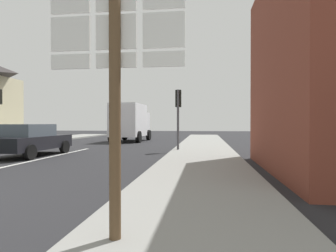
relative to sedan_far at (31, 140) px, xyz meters
name	(u,v)px	position (x,y,z in m)	size (l,w,h in m)	color
ground_plane	(72,152)	(1.08, 1.90, -0.76)	(80.00, 80.00, 0.00)	#232326
sidewalk_right	(202,157)	(7.83, -0.10, -0.69)	(3.16, 44.00, 0.14)	gray
lane_centre_stripe	(24,163)	(1.08, -2.10, -0.75)	(0.16, 12.00, 0.01)	silver
sedan_far	(31,140)	(0.00, 0.00, 0.00)	(2.10, 4.27, 1.47)	black
delivery_truck	(130,121)	(1.83, 10.81, 0.89)	(2.62, 5.07, 3.05)	silver
route_sign_post	(115,83)	(6.88, -8.89, 1.24)	(1.66, 0.14, 3.20)	brown
traffic_light_near_right	(178,106)	(6.55, 2.79, 1.66)	(0.30, 0.49, 3.26)	#47474C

